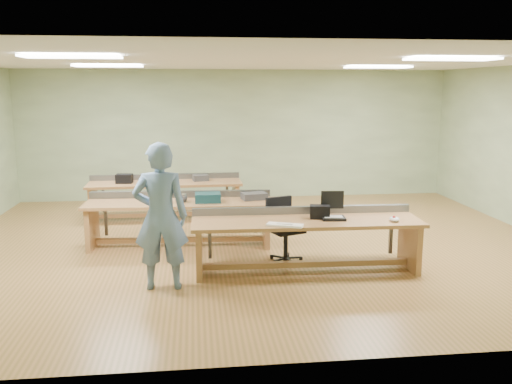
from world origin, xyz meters
TOP-DOWN VIEW (x-y plane):
  - floor at (0.00, 0.00)m, footprint 10.00×10.00m
  - ceiling at (0.00, 0.00)m, footprint 10.00×10.00m
  - wall_back at (0.00, 4.00)m, footprint 10.00×0.04m
  - wall_front at (0.00, -4.00)m, footprint 10.00×0.04m
  - fluor_panels at (0.00, 0.00)m, footprint 6.20×3.50m
  - workbench_front at (0.56, -1.35)m, footprint 3.26×0.95m
  - workbench_mid at (-1.26, 0.12)m, footprint 3.09×0.96m
  - workbench_back at (-1.58, 2.03)m, footprint 3.02×0.86m
  - person at (-1.45, -1.84)m, footprint 0.71×0.47m
  - laptop_base at (0.94, -1.40)m, footprint 0.35×0.30m
  - laptop_screen at (0.96, -1.27)m, footprint 0.33×0.05m
  - keyboard at (0.20, -1.70)m, footprint 0.52×0.34m
  - trackball_mouse at (1.76, -1.62)m, footprint 0.16×0.18m
  - camera_bag at (0.76, -1.32)m, footprint 0.30×0.22m
  - task_chair at (0.32, -0.89)m, footprint 0.67×0.67m
  - parts_bin_teal at (-0.80, 0.00)m, footprint 0.42×0.31m
  - parts_bin_grey at (-0.02, 0.12)m, footprint 0.45×0.33m
  - mug at (-1.19, 0.04)m, footprint 0.16×0.16m
  - drinks_can at (-1.18, 0.06)m, footprint 0.08×0.08m
  - storage_box_back at (-2.37, 1.97)m, footprint 0.33×0.25m
  - tray_back at (-0.88, 2.08)m, footprint 0.34×0.27m

SIDE VIEW (x-z plane):
  - floor at x=0.00m, z-range 0.00..0.00m
  - task_chair at x=0.32m, z-range -0.13..0.83m
  - workbench_back at x=-1.58m, z-range 0.13..0.99m
  - workbench_mid at x=-1.26m, z-range 0.13..0.99m
  - workbench_front at x=0.56m, z-range 0.13..0.99m
  - keyboard at x=0.20m, z-range 0.75..0.78m
  - laptop_base at x=0.94m, z-range 0.75..0.79m
  - trackball_mouse at x=1.76m, z-range 0.75..0.82m
  - mug at x=-1.19m, z-range 0.75..0.85m
  - parts_bin_grey at x=-0.02m, z-range 0.75..0.86m
  - tray_back at x=-0.88m, z-range 0.75..0.87m
  - drinks_can at x=-1.18m, z-range 0.75..0.88m
  - parts_bin_teal at x=-0.80m, z-range 0.75..0.89m
  - storage_box_back at x=-2.37m, z-range 0.75..0.93m
  - camera_bag at x=0.76m, z-range 0.75..0.94m
  - person at x=-1.45m, z-range 0.00..1.92m
  - laptop_screen at x=0.96m, z-range 0.88..1.14m
  - wall_back at x=0.00m, z-range 0.00..3.00m
  - wall_front at x=0.00m, z-range 0.00..3.00m
  - fluor_panels at x=0.00m, z-range 2.96..2.99m
  - ceiling at x=0.00m, z-range 3.00..3.00m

